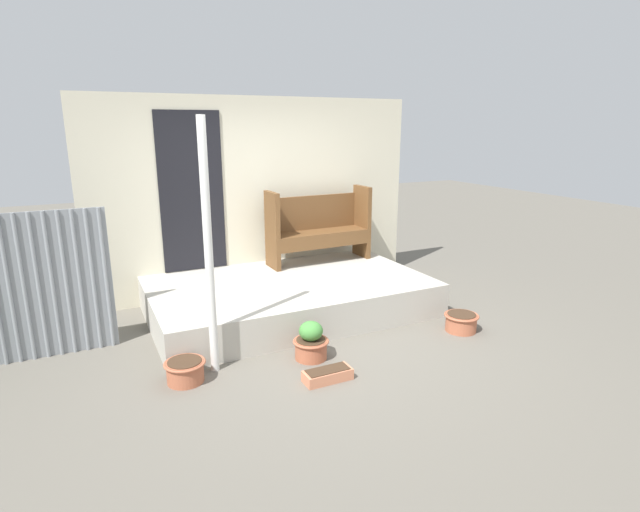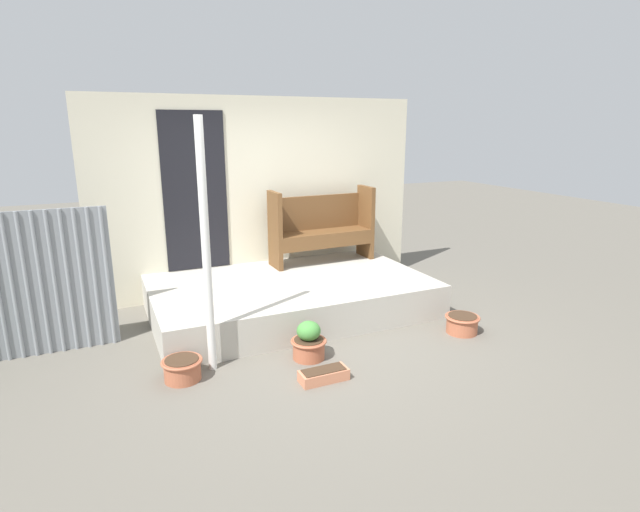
{
  "view_description": "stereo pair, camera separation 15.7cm",
  "coord_description": "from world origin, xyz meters",
  "px_view_note": "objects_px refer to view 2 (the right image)",
  "views": [
    {
      "loc": [
        -2.08,
        -4.37,
        2.24
      ],
      "look_at": [
        0.24,
        0.35,
        0.85
      ],
      "focal_mm": 28.0,
      "sensor_mm": 36.0,
      "label": 1
    },
    {
      "loc": [
        -1.93,
        -4.44,
        2.24
      ],
      "look_at": [
        0.24,
        0.35,
        0.85
      ],
      "focal_mm": 28.0,
      "sensor_mm": 36.0,
      "label": 2
    }
  ],
  "objects_px": {
    "planter_box_rect": "(324,375)",
    "flower_pot_right": "(462,323)",
    "bench": "(321,225)",
    "flower_pot_middle": "(309,342)",
    "support_post": "(206,250)",
    "flower_pot_left": "(182,368)"
  },
  "relations": [
    {
      "from": "support_post",
      "to": "flower_pot_left",
      "type": "bearing_deg",
      "value": -160.91
    },
    {
      "from": "bench",
      "to": "flower_pot_left",
      "type": "relative_size",
      "value": 3.88
    },
    {
      "from": "bench",
      "to": "flower_pot_middle",
      "type": "relative_size",
      "value": 3.73
    },
    {
      "from": "planter_box_rect",
      "to": "flower_pot_right",
      "type": "bearing_deg",
      "value": 10.47
    },
    {
      "from": "flower_pot_right",
      "to": "planter_box_rect",
      "type": "xyz_separation_m",
      "value": [
        -1.85,
        -0.34,
        -0.06
      ]
    },
    {
      "from": "bench",
      "to": "flower_pot_right",
      "type": "height_order",
      "value": "bench"
    },
    {
      "from": "flower_pot_right",
      "to": "planter_box_rect",
      "type": "height_order",
      "value": "flower_pot_right"
    },
    {
      "from": "bench",
      "to": "flower_pot_left",
      "type": "height_order",
      "value": "bench"
    },
    {
      "from": "flower_pot_middle",
      "to": "flower_pot_right",
      "type": "relative_size",
      "value": 1.01
    },
    {
      "from": "flower_pot_middle",
      "to": "planter_box_rect",
      "type": "bearing_deg",
      "value": -96.64
    },
    {
      "from": "flower_pot_left",
      "to": "flower_pot_right",
      "type": "bearing_deg",
      "value": -3.87
    },
    {
      "from": "bench",
      "to": "flower_pot_middle",
      "type": "bearing_deg",
      "value": -119.15
    },
    {
      "from": "bench",
      "to": "flower_pot_middle",
      "type": "height_order",
      "value": "bench"
    },
    {
      "from": "support_post",
      "to": "flower_pot_middle",
      "type": "distance_m",
      "value": 1.36
    },
    {
      "from": "bench",
      "to": "flower_pot_right",
      "type": "xyz_separation_m",
      "value": [
        0.78,
        -2.04,
        -0.8
      ]
    },
    {
      "from": "bench",
      "to": "flower_pot_right",
      "type": "distance_m",
      "value": 2.33
    },
    {
      "from": "flower_pot_left",
      "to": "bench",
      "type": "bearing_deg",
      "value": 39.63
    },
    {
      "from": "support_post",
      "to": "flower_pot_middle",
      "type": "xyz_separation_m",
      "value": [
        0.91,
        -0.18,
        -0.99
      ]
    },
    {
      "from": "bench",
      "to": "flower_pot_right",
      "type": "bearing_deg",
      "value": -70.32
    },
    {
      "from": "bench",
      "to": "planter_box_rect",
      "type": "distance_m",
      "value": 2.75
    },
    {
      "from": "bench",
      "to": "support_post",
      "type": "bearing_deg",
      "value": -139.27
    },
    {
      "from": "flower_pot_middle",
      "to": "flower_pot_right",
      "type": "xyz_separation_m",
      "value": [
        1.8,
        -0.13,
        -0.06
      ]
    }
  ]
}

